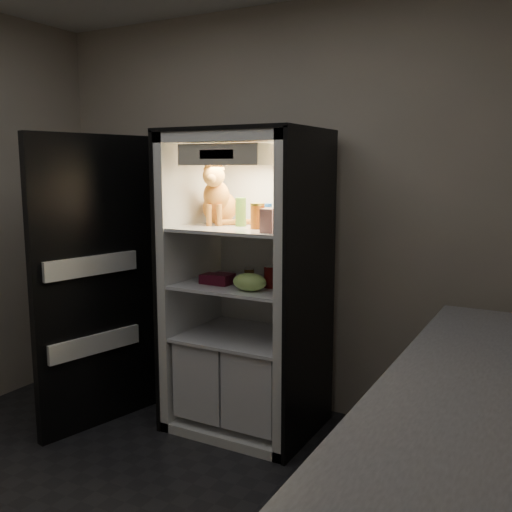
{
  "coord_description": "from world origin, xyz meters",
  "views": [
    {
      "loc": [
        1.72,
        -1.68,
        1.66
      ],
      "look_at": [
        0.09,
        1.32,
        1.12
      ],
      "focal_mm": 40.0,
      "sensor_mm": 36.0,
      "label": 1
    }
  ],
  "objects": [
    {
      "name": "parmesan_shaker",
      "position": [
        -0.03,
        1.34,
        1.38
      ],
      "size": [
        0.07,
        0.07,
        0.17
      ],
      "color": "#227E24",
      "rests_on": "refrigerator"
    },
    {
      "name": "grape_bag",
      "position": [
        0.14,
        1.14,
        0.99
      ],
      "size": [
        0.21,
        0.15,
        0.1
      ],
      "primitive_type": "ellipsoid",
      "color": "#95CA5E",
      "rests_on": "refrigerator"
    },
    {
      "name": "pepper_jar",
      "position": [
        0.28,
        1.37,
        1.41
      ],
      "size": [
        0.14,
        0.14,
        0.23
      ],
      "color": "maroon",
      "rests_on": "refrigerator"
    },
    {
      "name": "refrigerator",
      "position": [
        0.0,
        1.38,
        0.79
      ],
      "size": [
        0.9,
        0.72,
        1.88
      ],
      "color": "white",
      "rests_on": "floor"
    },
    {
      "name": "berry_box_right",
      "position": [
        -0.1,
        1.22,
        0.97
      ],
      "size": [
        0.13,
        0.13,
        0.06
      ],
      "primitive_type": "cube",
      "color": "#510D1F",
      "rests_on": "refrigerator"
    },
    {
      "name": "salsa_jar",
      "position": [
        0.13,
        1.27,
        1.37
      ],
      "size": [
        0.09,
        0.09,
        0.15
      ],
      "color": "#9C0E0E",
      "rests_on": "refrigerator"
    },
    {
      "name": "soda_can_b",
      "position": [
        0.29,
        1.36,
        1.0
      ],
      "size": [
        0.07,
        0.07,
        0.13
      ],
      "color": "black",
      "rests_on": "refrigerator"
    },
    {
      "name": "berry_box_left",
      "position": [
        -0.17,
        1.22,
        0.97
      ],
      "size": [
        0.11,
        0.11,
        0.06
      ],
      "primitive_type": "cube",
      "color": "#510D1F",
      "rests_on": "refrigerator"
    },
    {
      "name": "condiment_jar",
      "position": [
        0.0,
        1.38,
        0.98
      ],
      "size": [
        0.06,
        0.06,
        0.09
      ],
      "color": "brown",
      "rests_on": "refrigerator"
    },
    {
      "name": "soda_can_a",
      "position": [
        0.22,
        1.43,
        1.0
      ],
      "size": [
        0.07,
        0.07,
        0.12
      ],
      "color": "black",
      "rests_on": "refrigerator"
    },
    {
      "name": "tabby_cat",
      "position": [
        -0.22,
        1.38,
        1.44
      ],
      "size": [
        0.38,
        0.4,
        0.41
      ],
      "rotation": [
        0.0,
        0.0,
        0.35
      ],
      "color": "#C75C19",
      "rests_on": "refrigerator"
    },
    {
      "name": "mayo_tub",
      "position": [
        0.05,
        1.51,
        1.36
      ],
      "size": [
        0.09,
        0.09,
        0.13
      ],
      "color": "white",
      "rests_on": "refrigerator"
    },
    {
      "name": "soda_can_c",
      "position": [
        0.2,
        1.28,
        1.01
      ],
      "size": [
        0.07,
        0.07,
        0.13
      ],
      "color": "black",
      "rests_on": "refrigerator"
    },
    {
      "name": "room_shell",
      "position": [
        0.0,
        0.0,
        1.62
      ],
      "size": [
        3.6,
        3.6,
        3.6
      ],
      "color": "white",
      "rests_on": "floor"
    },
    {
      "name": "cream_carton",
      "position": [
        0.28,
        1.12,
        1.36
      ],
      "size": [
        0.08,
        0.08,
        0.13
      ],
      "primitive_type": "cube",
      "color": "silver",
      "rests_on": "refrigerator"
    },
    {
      "name": "fridge_door",
      "position": [
        -0.84,
        0.92,
        0.91
      ],
      "size": [
        0.26,
        0.86,
        1.85
      ],
      "rotation": [
        0.0,
        0.0,
        -0.24
      ],
      "color": "black",
      "rests_on": "floor"
    }
  ]
}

